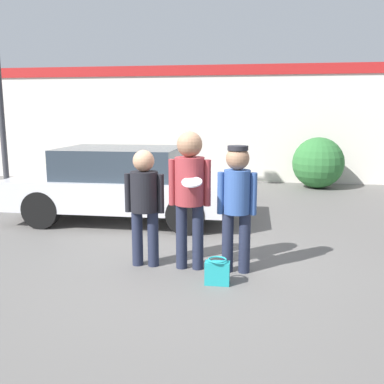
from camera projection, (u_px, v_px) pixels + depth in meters
name	position (u px, v px, depth m)	size (l,w,h in m)	color
ground_plane	(188.00, 266.00, 5.86)	(56.00, 56.00, 0.00)	#5B5956
storefront_building	(227.00, 123.00, 12.88)	(24.00, 0.22, 3.46)	silver
person_left	(144.00, 198.00, 5.72)	(0.54, 0.37, 1.59)	#1E2338
person_middle_with_frisbee	(190.00, 186.00, 5.57)	(0.56, 0.59, 1.83)	#1E2338
person_right	(237.00, 198.00, 5.47)	(0.51, 0.34, 1.66)	#1E2338
parked_car_near	(124.00, 183.00, 8.30)	(4.28, 1.94, 1.41)	silver
street_lamp	(1.00, 15.00, 8.59)	(1.06, 0.35, 6.69)	#38383D
shrub	(318.00, 163.00, 11.83)	(1.41, 1.41, 1.41)	#2D6B33
handbag	(217.00, 272.00, 5.20)	(0.30, 0.23, 0.33)	teal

